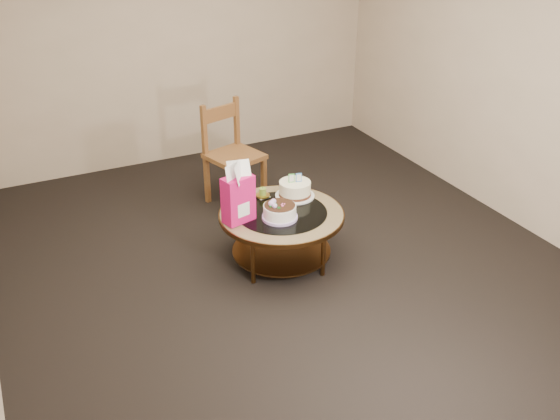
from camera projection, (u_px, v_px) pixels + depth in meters
name	position (u px, v px, depth m)	size (l,w,h in m)	color
ground	(281.00, 260.00, 5.25)	(5.00, 5.00, 0.00)	black
room_walls	(282.00, 80.00, 4.52)	(4.52, 5.02, 2.61)	#BEA78F
coffee_table	(281.00, 220.00, 5.07)	(1.02, 1.02, 0.46)	#583719
decorated_cake	(280.00, 212.00, 4.91)	(0.28, 0.28, 0.17)	#BE9EDF
cream_cake	(295.00, 189.00, 5.25)	(0.33, 0.33, 0.21)	white
gift_bag	(238.00, 193.00, 4.79)	(0.27, 0.22, 0.49)	#C8125A
pillar_candle	(263.00, 194.00, 5.26)	(0.12, 0.12, 0.09)	#E3BD5D
dining_chair	(232.00, 154.00, 5.97)	(0.57, 0.57, 0.99)	brown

